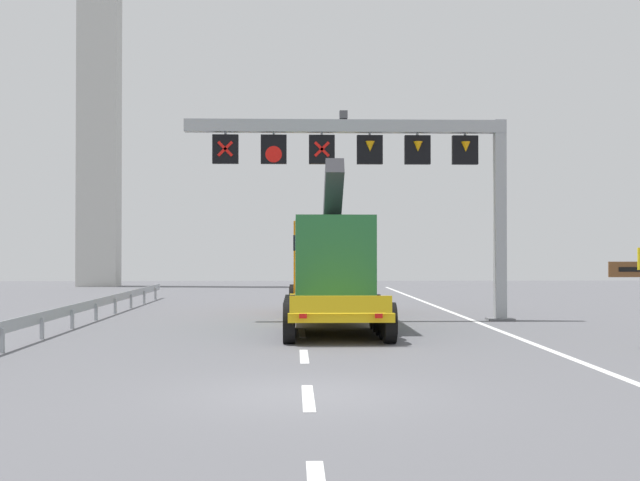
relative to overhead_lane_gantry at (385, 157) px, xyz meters
name	(u,v)px	position (x,y,z in m)	size (l,w,h in m)	color
ground	(304,394)	(-3.08, -15.41, -5.83)	(112.00, 112.00, 0.00)	#5B5B60
lane_markings	(301,325)	(-3.02, -1.80, -5.82)	(0.20, 41.82, 0.01)	silver
edge_line_right	(495,329)	(3.12, -3.41, -5.82)	(0.20, 63.00, 0.01)	silver
overhead_lane_gantry	(385,157)	(0.00, 0.00, 0.00)	(11.73, 0.90, 7.48)	#9EA0A5
heavy_haul_truck_yellow	(329,265)	(-2.00, -0.04, -3.84)	(3.05, 14.07, 5.30)	yellow
guardrail_left	(83,308)	(-10.39, -1.19, -5.27)	(0.13, 32.45, 0.76)	#999EA3
bridge_pylon_distant	(100,21)	(-17.12, 30.37, 13.07)	(9.00, 2.00, 37.02)	#B7B7B2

